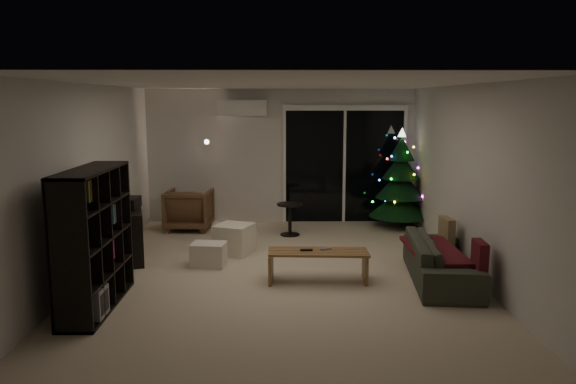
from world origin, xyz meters
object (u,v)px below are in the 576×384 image
armchair (189,210)px  sofa (441,260)px  christmas_tree (401,178)px  bookshelf (77,239)px  media_cabinet (126,234)px  coffee_table (318,266)px

armchair → sofa: size_ratio=0.42×
sofa → christmas_tree: christmas_tree is taller
christmas_tree → bookshelf: bearing=-138.3°
media_cabinet → sofa: media_cabinet is taller
bookshelf → coffee_table: bookshelf is taller
media_cabinet → armchair: 1.95m
coffee_table → christmas_tree: christmas_tree is taller
armchair → coffee_table: armchair is taller
armchair → coffee_table: bearing=129.2°
bookshelf → coffee_table: bearing=-5.3°
sofa → bookshelf: bearing=107.0°
media_cabinet → sofa: 4.44m
coffee_table → christmas_tree: size_ratio=0.70×
media_cabinet → sofa: size_ratio=0.62×
media_cabinet → sofa: bearing=-29.7°
sofa → armchair: bearing=57.2°
media_cabinet → christmas_tree: bearing=8.9°
media_cabinet → christmas_tree: christmas_tree is taller
media_cabinet → armchair: size_ratio=1.49×
sofa → media_cabinet: bearing=81.5°
bookshelf → coffee_table: size_ratio=1.23×
bookshelf → sofa: size_ratio=0.82×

